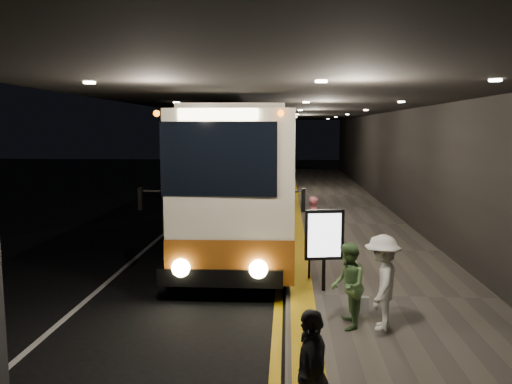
{
  "coord_description": "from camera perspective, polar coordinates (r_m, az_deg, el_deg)",
  "views": [
    {
      "loc": [
        2.51,
        -13.54,
        3.69
      ],
      "look_at": [
        1.54,
        1.96,
        1.7
      ],
      "focal_mm": 35.0,
      "sensor_mm": 36.0,
      "label": 1
    }
  ],
  "objects": [
    {
      "name": "stanchion_post",
      "position": [
        11.92,
        6.11,
        -7.42
      ],
      "size": [
        0.05,
        0.05,
        1.04
      ],
      "primitive_type": "cylinder",
      "color": "black",
      "rests_on": "sidewalk"
    },
    {
      "name": "passenger_waiting_white",
      "position": [
        9.19,
        14.21,
        -9.97
      ],
      "size": [
        0.8,
        1.2,
        1.7
      ],
      "primitive_type": "imported",
      "rotation": [
        0.0,
        0.0,
        -1.86
      ],
      "color": "silver",
      "rests_on": "sidewalk"
    },
    {
      "name": "passenger_waiting_grey",
      "position": [
        6.03,
        6.34,
        -20.06
      ],
      "size": [
        0.54,
        0.94,
        1.55
      ],
      "primitive_type": "imported",
      "rotation": [
        0.0,
        0.0,
        -1.49
      ],
      "color": "#454649",
      "rests_on": "sidewalk"
    },
    {
      "name": "coach_second",
      "position": [
        32.52,
        0.57,
        4.2
      ],
      "size": [
        2.81,
        12.8,
        4.02
      ],
      "rotation": [
        0.0,
        0.0,
        0.01
      ],
      "color": "beige",
      "rests_on": "ground"
    },
    {
      "name": "sidewalk",
      "position": [
        19.02,
        10.31,
        -3.77
      ],
      "size": [
        4.5,
        50.0,
        0.15
      ],
      "primitive_type": "cube",
      "color": "#514C44",
      "rests_on": "ground"
    },
    {
      "name": "passenger_boarding",
      "position": [
        14.92,
        6.67,
        -3.44
      ],
      "size": [
        0.51,
        0.64,
        1.54
      ],
      "primitive_type": "imported",
      "rotation": [
        0.0,
        0.0,
        1.84
      ],
      "color": "#B55467",
      "rests_on": "sidewalk"
    },
    {
      "name": "support_columns",
      "position": [
        18.05,
        -9.26,
        2.47
      ],
      "size": [
        0.8,
        24.8,
        4.4
      ],
      "color": "black",
      "rests_on": "ground"
    },
    {
      "name": "ground",
      "position": [
        14.26,
        -6.73,
        -7.75
      ],
      "size": [
        90.0,
        90.0,
        0.0
      ],
      "primitive_type": "plane",
      "color": "black"
    },
    {
      "name": "kerb_stripe_yellow",
      "position": [
        18.9,
        3.04,
        -3.95
      ],
      "size": [
        0.18,
        50.0,
        0.01
      ],
      "primitive_type": "cube",
      "color": "gold",
      "rests_on": "ground"
    },
    {
      "name": "tactile_strip",
      "position": [
        18.88,
        4.57,
        -3.51
      ],
      "size": [
        0.5,
        50.0,
        0.01
      ],
      "primitive_type": "cube",
      "color": "gold",
      "rests_on": "sidewalk"
    },
    {
      "name": "terminal_wall",
      "position": [
        19.09,
        17.26,
        4.91
      ],
      "size": [
        0.1,
        50.0,
        6.0
      ],
      "primitive_type": "cube",
      "color": "black",
      "rests_on": "ground"
    },
    {
      "name": "info_sign",
      "position": [
        10.94,
        7.82,
        -5.05
      ],
      "size": [
        0.85,
        0.25,
        1.8
      ],
      "rotation": [
        0.0,
        0.0,
        0.17
      ],
      "color": "black",
      "rests_on": "sidewalk"
    },
    {
      "name": "lane_line_white",
      "position": [
        19.39,
        -9.34,
        -3.75
      ],
      "size": [
        0.12,
        50.0,
        0.01
      ],
      "primitive_type": "cube",
      "color": "silver",
      "rests_on": "ground"
    },
    {
      "name": "canopy",
      "position": [
        18.56,
        3.61,
        10.1
      ],
      "size": [
        9.0,
        50.0,
        0.4
      ],
      "primitive_type": "cube",
      "color": "black",
      "rests_on": "support_columns"
    },
    {
      "name": "coach_main",
      "position": [
        16.6,
        -1.22,
        1.34
      ],
      "size": [
        3.11,
        13.22,
        4.1
      ],
      "rotation": [
        0.0,
        0.0,
        0.03
      ],
      "color": "beige",
      "rests_on": "ground"
    },
    {
      "name": "passenger_waiting_green",
      "position": [
        9.14,
        10.47,
        -10.47
      ],
      "size": [
        0.5,
        0.77,
        1.54
      ],
      "primitive_type": "imported",
      "rotation": [
        0.0,
        0.0,
        -1.62
      ],
      "color": "#527A43",
      "rests_on": "sidewalk"
    },
    {
      "name": "bag_polka",
      "position": [
        10.02,
        11.97,
        -12.53
      ],
      "size": [
        0.28,
        0.14,
        0.34
      ],
      "primitive_type": "cube",
      "rotation": [
        0.0,
        0.0,
        -0.07
      ],
      "color": "black",
      "rests_on": "sidewalk"
    },
    {
      "name": "coach_third",
      "position": [
        44.6,
        1.69,
        4.87
      ],
      "size": [
        2.67,
        11.94,
        3.74
      ],
      "rotation": [
        0.0,
        0.0,
        -0.02
      ],
      "color": "beige",
      "rests_on": "ground"
    }
  ]
}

